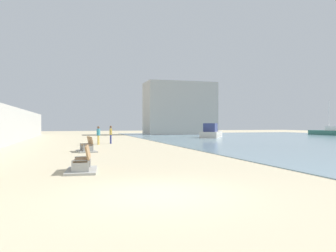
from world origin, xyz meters
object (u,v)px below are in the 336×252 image
(person_walking, at_px, (98,134))
(person_standing, at_px, (111,133))
(bench_far, at_px, (87,148))
(boat_far_right, at_px, (332,132))
(boat_nearest, at_px, (211,132))
(bench_near, at_px, (82,165))

(person_walking, relative_size, person_standing, 0.98)
(bench_far, bearing_deg, person_standing, 73.33)
(person_standing, bearing_deg, boat_far_right, 18.56)
(bench_far, xyz_separation_m, boat_nearest, (16.52, 17.55, 0.47))
(boat_far_right, bearing_deg, boat_nearest, -173.03)
(bench_far, distance_m, boat_nearest, 24.11)
(person_standing, distance_m, boat_far_right, 37.94)
(bench_near, distance_m, person_standing, 17.42)
(boat_nearest, bearing_deg, boat_far_right, 6.97)
(person_standing, bearing_deg, person_walking, -135.35)
(bench_near, distance_m, bench_far, 9.01)
(person_standing, height_order, boat_far_right, boat_far_right)
(bench_near, relative_size, boat_nearest, 0.35)
(person_walking, bearing_deg, person_standing, 44.65)
(bench_far, bearing_deg, person_walking, 79.80)
(bench_far, bearing_deg, boat_nearest, 46.73)
(person_walking, relative_size, boat_far_right, 0.21)
(bench_near, bearing_deg, boat_far_right, 36.88)
(person_walking, height_order, boat_far_right, boat_far_right)
(person_walking, height_order, person_standing, person_standing)
(bench_far, xyz_separation_m, boat_far_right, (38.41, 20.23, 0.35))
(bench_near, height_order, person_standing, person_standing)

